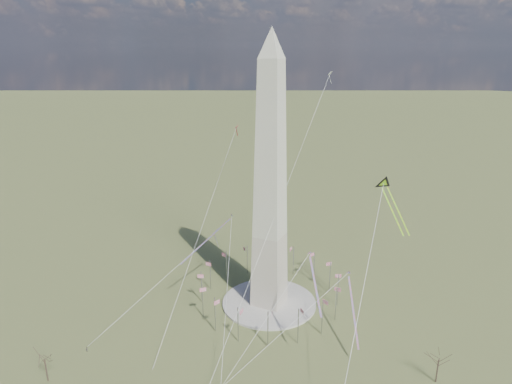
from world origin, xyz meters
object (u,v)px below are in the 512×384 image
at_px(tree_near, 439,358).
at_px(person_west, 87,349).
at_px(washington_monument, 270,185).
at_px(kite_delta_black, 385,187).

bearing_deg(tree_near, person_west, -162.35).
height_order(washington_monument, tree_near, washington_monument).
bearing_deg(kite_delta_black, tree_near, 90.67).
height_order(tree_near, kite_delta_black, kite_delta_black).
relative_size(tree_near, person_west, 7.28).
bearing_deg(tree_near, kite_delta_black, 129.29).
bearing_deg(person_west, tree_near, -142.66).
height_order(person_west, kite_delta_black, kite_delta_black).
bearing_deg(washington_monument, tree_near, -16.65).
distance_m(tree_near, kite_delta_black, 55.72).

